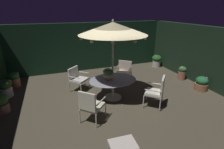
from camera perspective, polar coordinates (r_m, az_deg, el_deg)
The scene contains 16 objects.
ground_plane at distance 6.47m, azimuth -0.20°, elevation -7.41°, with size 8.53×7.10×0.02m, color brown.
hedge_backdrop_rear at distance 9.13m, azimuth -7.63°, elevation 9.31°, with size 8.53×0.30×2.45m, color #15301E.
hedge_backdrop_right at distance 8.28m, azimuth 27.79°, elevation 5.78°, with size 0.30×7.10×2.45m, color black.
patio_dining_table at distance 6.11m, azimuth 0.27°, elevation -2.85°, with size 1.71×1.34×0.74m.
patio_umbrella at distance 5.61m, azimuth 0.31°, elevation 15.19°, with size 2.25×2.25×2.78m.
centerpiece_planter at distance 5.89m, azimuth -1.32°, elevation 0.49°, with size 0.35×0.35×0.47m.
patio_chair_north at distance 4.87m, azimuth -7.21°, elevation -10.01°, with size 0.84×0.84×1.03m.
patio_chair_northeast at distance 5.77m, azimuth 15.02°, elevation -5.00°, with size 0.83×0.83×1.06m.
patio_chair_east at distance 7.53m, azimuth 4.05°, elevation 1.44°, with size 0.88×0.87×0.93m.
patio_chair_southeast at distance 6.88m, azimuth -11.69°, elevation -0.90°, with size 0.85×0.85×0.94m.
ottoman_footrest at distance 3.96m, azimuth 3.71°, elevation -22.74°, with size 0.60×0.48×0.40m.
potted_plant_back_left at distance 8.22m, azimuth -30.02°, elevation -1.38°, with size 0.42×0.42×0.63m.
potted_plant_back_right at distance 7.43m, azimuth -32.36°, elevation -3.75°, with size 0.51×0.51×0.69m.
potted_plant_back_center at distance 7.71m, azimuth 27.86°, elevation -2.71°, with size 0.50×0.50×0.57m.
potted_plant_left_far at distance 9.93m, azimuth 14.75°, elevation 4.62°, with size 0.52×0.52×0.67m.
potted_plant_front_corner at distance 8.48m, azimuth 22.48°, elevation 0.60°, with size 0.37×0.36×0.62m.
Camera 1 is at (-1.94, -5.33, 3.10)m, focal length 27.19 mm.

